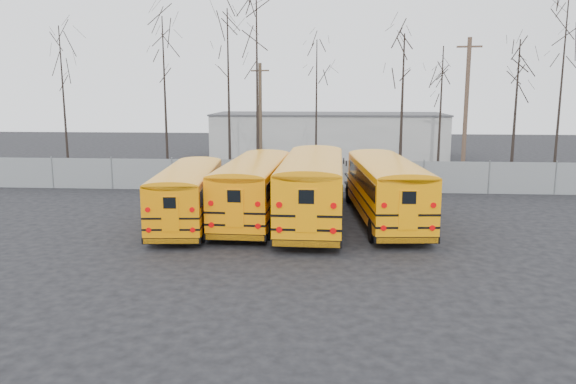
# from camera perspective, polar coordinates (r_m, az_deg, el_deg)

# --- Properties ---
(ground) EXTENTS (120.00, 120.00, 0.00)m
(ground) POSITION_cam_1_polar(r_m,az_deg,el_deg) (24.11, -0.89, -5.01)
(ground) COLOR black
(ground) RESTS_ON ground
(fence) EXTENTS (40.00, 0.04, 2.00)m
(fence) POSITION_cam_1_polar(r_m,az_deg,el_deg) (35.62, 0.80, 1.67)
(fence) COLOR gray
(fence) RESTS_ON ground
(distant_building) EXTENTS (22.00, 8.00, 4.00)m
(distant_building) POSITION_cam_1_polar(r_m,az_deg,el_deg) (55.33, 4.12, 5.79)
(distant_building) COLOR #B0AFAB
(distant_building) RESTS_ON ground
(bus_a) EXTENTS (3.20, 10.36, 2.86)m
(bus_a) POSITION_cam_1_polar(r_m,az_deg,el_deg) (27.09, -10.07, 0.18)
(bus_a) COLOR black
(bus_a) RESTS_ON ground
(bus_b) EXTENTS (2.96, 11.28, 3.13)m
(bus_b) POSITION_cam_1_polar(r_m,az_deg,el_deg) (27.50, -3.41, 0.81)
(bus_b) COLOR black
(bus_b) RESTS_ON ground
(bus_c) EXTENTS (2.99, 12.20, 3.40)m
(bus_c) POSITION_cam_1_polar(r_m,az_deg,el_deg) (26.79, 2.53, 0.91)
(bus_c) COLOR black
(bus_c) RESTS_ON ground
(bus_d) EXTENTS (3.53, 11.52, 3.18)m
(bus_d) POSITION_cam_1_polar(r_m,az_deg,el_deg) (27.49, 9.89, 0.73)
(bus_d) COLOR black
(bus_d) RESTS_ON ground
(utility_pole_left) EXTENTS (1.41, 0.65, 8.31)m
(utility_pole_left) POSITION_cam_1_polar(r_m,az_deg,el_deg) (42.27, -2.82, 7.48)
(utility_pole_left) COLOR #4D3C2B
(utility_pole_left) RESTS_ON ground
(utility_pole_right) EXTENTS (1.80, 0.43, 10.14)m
(utility_pole_right) POSITION_cam_1_polar(r_m,az_deg,el_deg) (44.11, 17.64, 8.36)
(utility_pole_right) COLOR brown
(utility_pole_right) RESTS_ON ground
(tree_0) EXTENTS (0.26, 0.26, 10.85)m
(tree_0) POSITION_cam_1_polar(r_m,az_deg,el_deg) (44.22, -21.81, 8.39)
(tree_0) COLOR black
(tree_0) RESTS_ON ground
(tree_1) EXTENTS (0.26, 0.26, 11.40)m
(tree_1) POSITION_cam_1_polar(r_m,az_deg,el_deg) (41.28, -12.37, 9.18)
(tree_1) COLOR black
(tree_1) RESTS_ON ground
(tree_2) EXTENTS (0.26, 0.26, 11.94)m
(tree_2) POSITION_cam_1_polar(r_m,az_deg,el_deg) (40.61, -6.04, 9.72)
(tree_2) COLOR black
(tree_2) RESTS_ON ground
(tree_3) EXTENTS (0.26, 0.26, 12.72)m
(tree_3) POSITION_cam_1_polar(r_m,az_deg,el_deg) (37.76, -3.15, 10.31)
(tree_3) COLOR black
(tree_3) RESTS_ON ground
(tree_4) EXTENTS (0.26, 0.26, 9.88)m
(tree_4) POSITION_cam_1_polar(r_m,az_deg,el_deg) (41.06, 2.90, 8.33)
(tree_4) COLOR black
(tree_4) RESTS_ON ground
(tree_5) EXTENTS (0.26, 0.26, 9.94)m
(tree_5) POSITION_cam_1_polar(r_m,az_deg,el_deg) (37.99, 11.49, 8.02)
(tree_5) COLOR black
(tree_5) RESTS_ON ground
(tree_6) EXTENTS (0.26, 0.26, 9.19)m
(tree_6) POSITION_cam_1_polar(r_m,az_deg,el_deg) (38.93, 15.20, 7.37)
(tree_6) COLOR black
(tree_6) RESTS_ON ground
(tree_7) EXTENTS (0.26, 0.26, 9.67)m
(tree_7) POSITION_cam_1_polar(r_m,az_deg,el_deg) (41.26, 22.08, 7.46)
(tree_7) COLOR black
(tree_7) RESTS_ON ground
(tree_8) EXTENTS (0.26, 0.26, 12.48)m
(tree_8) POSITION_cam_1_polar(r_m,az_deg,el_deg) (40.73, 25.97, 9.13)
(tree_8) COLOR black
(tree_8) RESTS_ON ground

